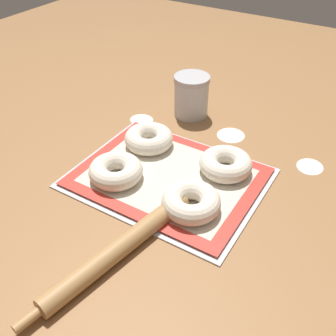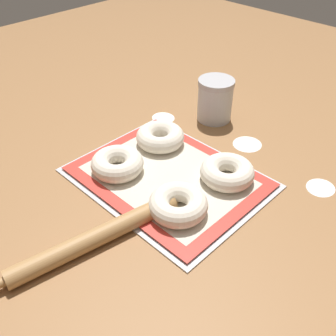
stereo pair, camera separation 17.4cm
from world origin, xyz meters
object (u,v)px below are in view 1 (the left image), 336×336
at_px(flour_canister, 191,96).
at_px(bagel_back_right, 226,164).
at_px(bagel_front_left, 116,171).
at_px(bagel_back_left, 149,138).
at_px(rolling_pin, 121,247).
at_px(bagel_front_right, 191,202).
at_px(baking_tray, 168,178).

bearing_deg(flour_canister, bagel_back_right, -45.07).
relative_size(bagel_front_left, bagel_back_right, 1.00).
height_order(bagel_front_left, bagel_back_right, same).
relative_size(bagel_front_left, bagel_back_left, 1.00).
height_order(bagel_back_left, rolling_pin, bagel_back_left).
bearing_deg(bagel_front_right, rolling_pin, -109.51).
bearing_deg(bagel_back_left, bagel_front_left, -86.32).
distance_m(bagel_front_left, flour_canister, 0.39).
xyz_separation_m(bagel_front_left, rolling_pin, (0.15, -0.18, -0.01)).
distance_m(bagel_front_right, bagel_back_left, 0.28).
bearing_deg(bagel_front_right, flour_canister, 118.95).
relative_size(bagel_back_left, rolling_pin, 0.28).
xyz_separation_m(bagel_front_left, bagel_back_left, (-0.01, 0.16, 0.00)).
xyz_separation_m(flour_canister, rolling_pin, (0.15, -0.57, -0.05)).
xyz_separation_m(bagel_front_left, bagel_front_right, (0.21, -0.00, 0.00)).
xyz_separation_m(bagel_front_right, bagel_back_left, (-0.22, 0.16, 0.00)).
distance_m(baking_tray, bagel_front_right, 0.14).
height_order(bagel_back_left, flour_canister, flour_canister).
height_order(bagel_back_right, flour_canister, flour_canister).
relative_size(baking_tray, bagel_front_right, 3.47).
bearing_deg(rolling_pin, flour_canister, 105.12).
height_order(baking_tray, rolling_pin, rolling_pin).
bearing_deg(flour_canister, bagel_front_left, -89.41).
relative_size(bagel_back_left, flour_canister, 1.03).
bearing_deg(bagel_front_left, bagel_back_right, 37.31).
height_order(bagel_front_right, bagel_back_left, same).
relative_size(flour_canister, rolling_pin, 0.27).
height_order(baking_tray, bagel_front_right, bagel_front_right).
bearing_deg(flour_canister, bagel_front_right, -61.05).
bearing_deg(flour_canister, baking_tray, -71.00).
bearing_deg(bagel_front_left, bagel_front_right, -0.47).
bearing_deg(bagel_front_left, rolling_pin, -50.12).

